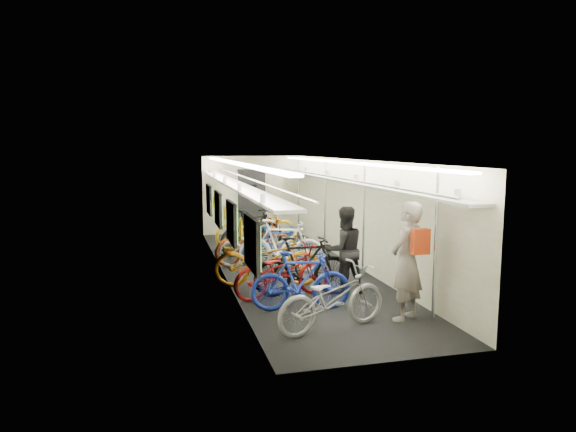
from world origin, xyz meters
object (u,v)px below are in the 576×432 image
bicycle_1 (301,281)px  passenger_near (407,261)px  bicycle_0 (332,298)px  backpack (420,242)px  passenger_mid (344,250)px

bicycle_1 → passenger_near: size_ratio=0.89×
bicycle_0 → backpack: size_ratio=4.85×
bicycle_1 → passenger_near: passenger_near is taller
bicycle_1 → backpack: 2.04m
bicycle_0 → backpack: 1.57m
bicycle_0 → bicycle_1: (-0.20, 1.00, 0.01)m
passenger_mid → backpack: size_ratio=4.24×
passenger_mid → backpack: passenger_mid is taller
bicycle_1 → backpack: bearing=-118.3°
passenger_mid → backpack: (0.50, -1.88, 0.47)m
passenger_near → passenger_mid: 1.70m
passenger_mid → passenger_near: bearing=99.7°
bicycle_1 → passenger_near: (1.45, -0.85, 0.43)m
passenger_near → backpack: bearing=76.6°
passenger_mid → backpack: 2.00m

